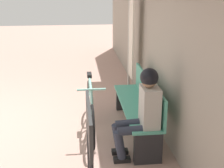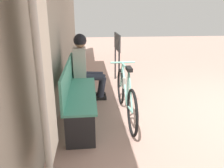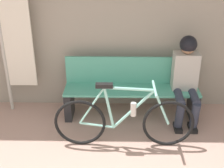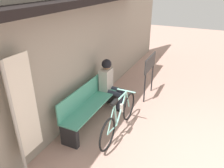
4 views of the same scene
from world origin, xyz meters
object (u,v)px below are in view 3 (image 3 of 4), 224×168
Objects in this scene: park_bench_near at (131,90)px; person_seated at (186,74)px; bicycle at (124,120)px; banner_pole at (13,37)px.

person_seated is (0.73, -0.11, 0.29)m from park_bench_near.
bicycle is 0.86× the size of banner_pole.
person_seated is 2.41m from banner_pole.
bicycle is at bearing -29.70° from banner_pole.
bicycle is 1.10m from person_seated.
banner_pole is (-1.63, 0.13, 0.72)m from park_bench_near.
park_bench_near is 1.79m from banner_pole.
banner_pole is (-1.51, 0.86, 0.78)m from bicycle.
park_bench_near is at bearing 81.17° from bicycle.
bicycle is 1.91m from banner_pole.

